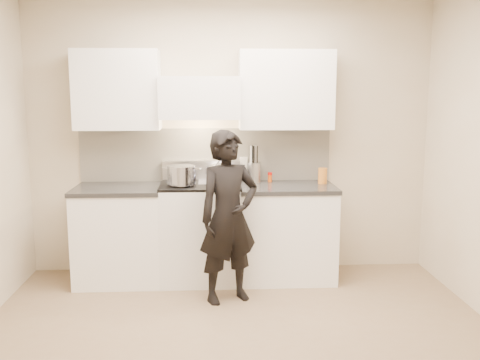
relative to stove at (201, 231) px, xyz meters
name	(u,v)px	position (x,y,z in m)	size (l,w,h in m)	color
ground_plane	(240,345)	(0.30, -1.42, -0.47)	(4.00, 4.00, 0.00)	#816C51
room_shell	(229,121)	(0.24, -1.05, 1.12)	(4.04, 3.54, 2.70)	beige
stove	(201,231)	(0.00, 0.00, 0.00)	(0.76, 0.65, 0.96)	white
counter_right	(286,231)	(0.83, 0.00, -0.01)	(0.92, 0.67, 0.92)	white
counter_left	(120,234)	(-0.78, 0.00, -0.01)	(0.82, 0.67, 0.92)	white
wok	(221,171)	(0.20, 0.09, 0.57)	(0.32, 0.39, 0.26)	#A4A8BB
stock_pot	(182,175)	(-0.17, -0.12, 0.57)	(0.36, 0.32, 0.17)	#A4A8BB
utensil_crock	(254,171)	(0.53, 0.21, 0.56)	(0.14, 0.14, 0.36)	#B8B8BA
spice_jar	(270,177)	(0.69, 0.20, 0.49)	(0.04, 0.04, 0.09)	#CE4C0B
oil_glass	(323,176)	(1.19, 0.08, 0.52)	(0.09, 0.09, 0.15)	orange
person	(229,217)	(0.25, -0.56, 0.27)	(0.55, 0.36, 1.49)	black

